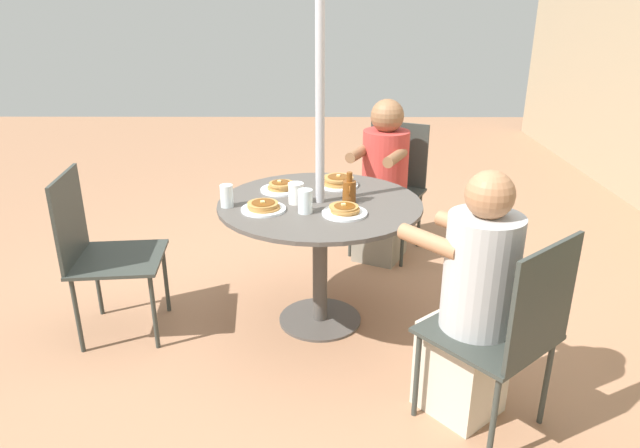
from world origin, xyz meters
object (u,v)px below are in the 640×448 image
(pancake_plate_a, at_px, (345,211))
(drinking_glass_b, at_px, (227,196))
(patio_chair_north, at_px, (99,246))
(drinking_glass_a, at_px, (305,201))
(patio_chair_east, at_px, (509,327))
(pancake_plate_d, at_px, (338,182))
(syrup_bottle, at_px, (349,191))
(diner_south, at_px, (383,187))
(patio_table, at_px, (320,225))
(patio_chair_south, at_px, (392,180))
(diner_east, at_px, (472,308))
(pancake_plate_b, at_px, (263,207))
(coffee_cup, at_px, (296,193))
(pancake_plate_c, at_px, (281,187))

(pancake_plate_a, distance_m, drinking_glass_b, 0.61)
(patio_chair_north, bearing_deg, drinking_glass_a, 81.76)
(patio_chair_east, distance_m, pancake_plate_d, 1.35)
(patio_chair_east, height_order, pancake_plate_d, patio_chair_east)
(pancake_plate_a, height_order, pancake_plate_d, pancake_plate_d)
(syrup_bottle, bearing_deg, diner_south, 162.82)
(diner_south, xyz_separation_m, syrup_bottle, (0.89, -0.28, 0.27))
(diner_south, height_order, pancake_plate_d, diner_south)
(patio_table, xyz_separation_m, patio_chair_south, (-1.05, 0.51, -0.08))
(patio_table, height_order, diner_east, diner_east)
(patio_chair_east, xyz_separation_m, diner_east, (-0.14, -0.11, 0.01))
(patio_chair_north, height_order, patio_chair_south, same)
(patio_table, bearing_deg, patio_chair_east, 40.19)
(pancake_plate_b, xyz_separation_m, drinking_glass_a, (0.03, 0.21, 0.04))
(diner_south, relative_size, coffee_cup, 10.13)
(pancake_plate_b, xyz_separation_m, drinking_glass_b, (-0.06, -0.19, 0.04))
(patio_chair_east, relative_size, drinking_glass_a, 7.54)
(diner_east, xyz_separation_m, drinking_glass_a, (-0.59, -0.71, 0.26))
(patio_chair_north, relative_size, pancake_plate_a, 3.99)
(patio_table, height_order, patio_chair_north, patio_chair_north)
(patio_chair_south, distance_m, pancake_plate_c, 1.16)
(coffee_cup, bearing_deg, pancake_plate_c, -155.53)
(patio_chair_east, bearing_deg, syrup_bottle, 83.78)
(patio_table, relative_size, patio_chair_north, 1.19)
(pancake_plate_d, bearing_deg, diner_south, 152.25)
(diner_south, bearing_deg, drinking_glass_b, 72.57)
(pancake_plate_a, bearing_deg, syrup_bottle, 170.82)
(pancake_plate_d, xyz_separation_m, drinking_glass_a, (0.44, -0.18, 0.04))
(patio_chair_east, distance_m, coffee_cup, 1.26)
(patio_chair_north, bearing_deg, diner_south, 116.65)
(pancake_plate_a, bearing_deg, patio_table, -146.44)
(pancake_plate_b, height_order, pancake_plate_c, pancake_plate_c)
(pancake_plate_a, xyz_separation_m, pancake_plate_d, (-0.46, -0.02, 0.01))
(diner_south, distance_m, pancake_plate_c, 0.99)
(pancake_plate_a, bearing_deg, patio_chair_east, 41.76)
(pancake_plate_c, height_order, drinking_glass_a, drinking_glass_a)
(patio_chair_east, distance_m, drinking_glass_b, 1.50)
(patio_chair_north, distance_m, pancake_plate_c, 1.02)
(patio_chair_south, bearing_deg, pancake_plate_c, 75.89)
(patio_chair_south, xyz_separation_m, pancake_plate_b, (1.19, -0.79, 0.23))
(patio_chair_east, distance_m, patio_chair_south, 1.96)
(pancake_plate_b, relative_size, drinking_glass_b, 1.96)
(pancake_plate_a, height_order, syrup_bottle, syrup_bottle)
(patio_chair_east, distance_m, pancake_plate_c, 1.47)
(pancake_plate_c, height_order, drinking_glass_b, drinking_glass_b)
(pancake_plate_b, distance_m, drinking_glass_b, 0.20)
(pancake_plate_d, bearing_deg, drinking_glass_a, -22.00)
(diner_south, relative_size, pancake_plate_a, 4.89)
(patio_table, relative_size, drinking_glass_b, 9.30)
(diner_east, height_order, pancake_plate_c, diner_east)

